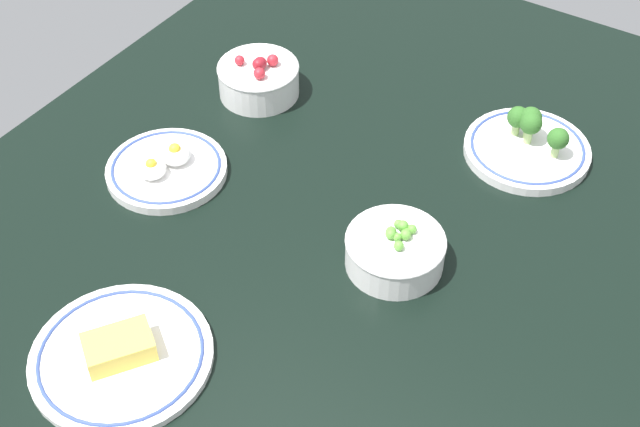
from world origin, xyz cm
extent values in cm
cube|color=black|center=(0.00, 0.00, 2.00)|extent=(144.50, 106.78, 4.00)
cylinder|color=white|center=(-1.03, -12.78, 6.29)|extent=(13.53, 13.53, 4.58)
torus|color=white|center=(-1.03, -12.78, 8.58)|extent=(13.78, 13.78, 0.80)
sphere|color=#599E38|center=(1.24, -12.56, 9.36)|extent=(1.57, 1.57, 1.57)
sphere|color=#599E38|center=(-0.96, -11.91, 9.33)|extent=(1.51, 1.51, 1.51)
sphere|color=#599E38|center=(0.19, -13.67, 9.34)|extent=(1.51, 1.51, 1.51)
sphere|color=#599E38|center=(-2.22, -13.84, 9.27)|extent=(1.38, 1.38, 1.38)
sphere|color=#599E38|center=(0.67, -13.55, 9.16)|extent=(1.16, 1.16, 1.16)
sphere|color=#599E38|center=(1.34, -11.80, 9.21)|extent=(1.27, 1.27, 1.27)
sphere|color=#599E38|center=(-0.86, -12.87, 9.17)|extent=(1.18, 1.18, 1.18)
sphere|color=#599E38|center=(1.46, -13.83, 9.24)|extent=(1.33, 1.33, 1.33)
sphere|color=#599E38|center=(-0.54, -11.72, 9.32)|extent=(1.47, 1.47, 1.47)
cylinder|color=white|center=(30.29, -18.92, 4.75)|extent=(19.58, 19.58, 1.49)
torus|color=#33478C|center=(30.29, -18.92, 5.49)|extent=(17.73, 17.73, 0.50)
cylinder|color=#9EBC72|center=(30.44, -23.20, 6.60)|extent=(1.17, 1.17, 2.22)
sphere|color=#2D6023|center=(30.44, -23.20, 8.96)|extent=(3.34, 3.34, 3.34)
cylinder|color=#9EBC72|center=(32.16, -15.96, 6.51)|extent=(1.20, 1.20, 2.03)
sphere|color=#2D6023|center=(32.16, -15.96, 8.81)|extent=(3.43, 3.43, 3.43)
cylinder|color=#9EBC72|center=(31.25, -18.41, 6.73)|extent=(1.21, 1.21, 2.47)
sphere|color=#2D6023|center=(31.25, -18.41, 9.26)|extent=(3.47, 3.47, 3.47)
cylinder|color=#9EBC72|center=(32.27, -17.90, 6.78)|extent=(1.24, 1.24, 2.57)
sphere|color=#2D6023|center=(32.27, -17.90, 9.39)|extent=(3.54, 3.54, 3.54)
cylinder|color=white|center=(-33.42, 7.93, 4.51)|extent=(22.95, 22.95, 1.02)
torus|color=#33478C|center=(-33.42, 7.93, 5.02)|extent=(20.70, 20.70, 0.50)
cube|color=#F2D14C|center=(-33.42, 7.93, 6.54)|extent=(9.98, 9.28, 3.04)
cylinder|color=white|center=(20.50, 25.36, 6.61)|extent=(13.41, 13.41, 5.22)
torus|color=white|center=(20.50, 25.36, 9.22)|extent=(13.68, 13.68, 0.80)
sphere|color=#B2232D|center=(22.40, 23.68, 10.21)|extent=(1.98, 1.98, 1.98)
sphere|color=maroon|center=(20.56, 24.84, 10.29)|extent=(2.14, 2.14, 2.14)
sphere|color=maroon|center=(20.10, 24.85, 10.31)|extent=(2.17, 2.17, 2.17)
sphere|color=#B2232D|center=(18.22, 23.39, 10.19)|extent=(1.95, 1.95, 1.95)
sphere|color=#B2232D|center=(19.59, 28.41, 10.06)|extent=(1.69, 1.69, 1.69)
cylinder|color=white|center=(-3.64, 25.45, 4.71)|extent=(18.41, 18.41, 1.43)
torus|color=#33478C|center=(-3.64, 25.45, 5.43)|extent=(16.70, 16.70, 0.50)
ellipsoid|color=white|center=(-6.20, 25.83, 6.60)|extent=(4.27, 4.27, 2.35)
sphere|color=yellow|center=(-6.20, 25.83, 7.66)|extent=(1.71, 1.71, 1.71)
ellipsoid|color=white|center=(-1.79, 24.94, 6.69)|extent=(4.59, 4.59, 2.52)
sphere|color=yellow|center=(-1.79, 24.94, 7.82)|extent=(1.84, 1.84, 1.84)
camera|label=1|loc=(-74.33, -47.75, 93.95)|focal=49.10mm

